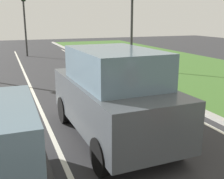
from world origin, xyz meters
TOP-DOWN VIEW (x-y plane):
  - ground_plane at (0.00, 14.00)m, footprint 60.00×60.00m
  - lane_line_center at (-0.70, 14.00)m, footprint 0.12×32.00m
  - lane_line_right_edge at (3.60, 14.00)m, footprint 0.12×32.00m
  - grass_verge_right at (8.50, 14.00)m, footprint 9.00×48.00m
  - curb_right at (4.10, 14.00)m, footprint 0.24×48.00m
  - car_suv_ahead at (0.73, 9.19)m, footprint 2.07×4.55m
  - traffic_light_near_right at (5.24, 17.59)m, footprint 0.32×0.50m
  - traffic_light_far_median at (0.08, 26.14)m, footprint 0.32×0.50m

SIDE VIEW (x-z plane):
  - ground_plane at x=0.00m, z-range 0.00..0.00m
  - lane_line_center at x=-0.70m, z-range 0.00..0.01m
  - lane_line_right_edge at x=3.60m, z-range 0.00..0.01m
  - grass_verge_right at x=8.50m, z-range 0.00..0.06m
  - curb_right at x=4.10m, z-range 0.00..0.12m
  - car_suv_ahead at x=0.73m, z-range 0.03..2.31m
  - traffic_light_near_right at x=5.24m, z-range 0.91..6.04m
  - traffic_light_far_median at x=0.08m, z-range 0.94..6.26m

